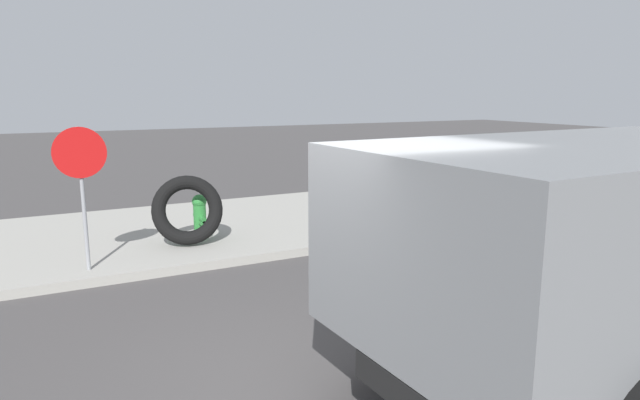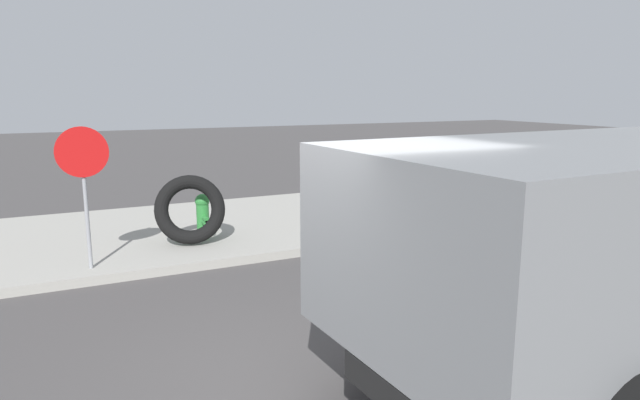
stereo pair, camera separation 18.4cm
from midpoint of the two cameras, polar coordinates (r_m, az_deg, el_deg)
The scene contains 5 objects.
ground_plane at distance 5.82m, azimuth 0.49°, elevation -18.10°, with size 80.00×80.00×0.00m, color #423F3F.
sidewalk_curb at distance 11.58m, azimuth -14.74°, elevation -3.14°, with size 36.00×5.00×0.15m, color #99968E.
fire_hydrant at distance 10.60m, azimuth -12.72°, elevation -1.50°, with size 0.27×0.61×0.82m.
loose_tire at distance 10.12m, azimuth -13.96°, elevation -1.02°, with size 1.24×1.24×0.25m, color black.
stop_sign at distance 9.00m, azimuth -23.87°, elevation 2.64°, with size 0.76×0.08×2.19m.
Camera 1 is at (-2.46, -4.45, 2.83)m, focal length 31.16 mm.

